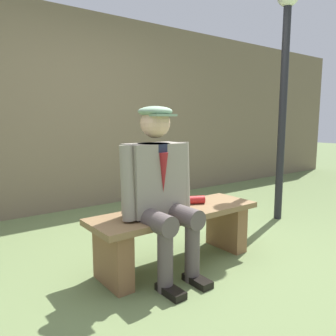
{
  "coord_description": "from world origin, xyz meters",
  "views": [
    {
      "loc": [
        1.64,
        2.05,
        1.18
      ],
      "look_at": [
        0.09,
        0.0,
        0.81
      ],
      "focal_mm": 35.79,
      "sensor_mm": 36.0,
      "label": 1
    }
  ],
  "objects_px": {
    "seated_man": "(159,185)",
    "lamp_post": "(285,64)",
    "bench": "(177,228)",
    "rolled_magazine": "(190,200)"
  },
  "relations": [
    {
      "from": "bench",
      "to": "lamp_post",
      "type": "relative_size",
      "value": 0.55
    },
    {
      "from": "bench",
      "to": "rolled_magazine",
      "type": "height_order",
      "value": "rolled_magazine"
    },
    {
      "from": "seated_man",
      "to": "lamp_post",
      "type": "xyz_separation_m",
      "value": [
        -1.99,
        -0.33,
        1.1
      ]
    },
    {
      "from": "lamp_post",
      "to": "bench",
      "type": "bearing_deg",
      "value": 8.5
    },
    {
      "from": "lamp_post",
      "to": "rolled_magazine",
      "type": "bearing_deg",
      "value": 7.01
    },
    {
      "from": "seated_man",
      "to": "lamp_post",
      "type": "bearing_deg",
      "value": -170.48
    },
    {
      "from": "seated_man",
      "to": "lamp_post",
      "type": "height_order",
      "value": "lamp_post"
    },
    {
      "from": "rolled_magazine",
      "to": "lamp_post",
      "type": "relative_size",
      "value": 0.09
    },
    {
      "from": "bench",
      "to": "seated_man",
      "type": "height_order",
      "value": "seated_man"
    },
    {
      "from": "bench",
      "to": "rolled_magazine",
      "type": "relative_size",
      "value": 5.85
    }
  ]
}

